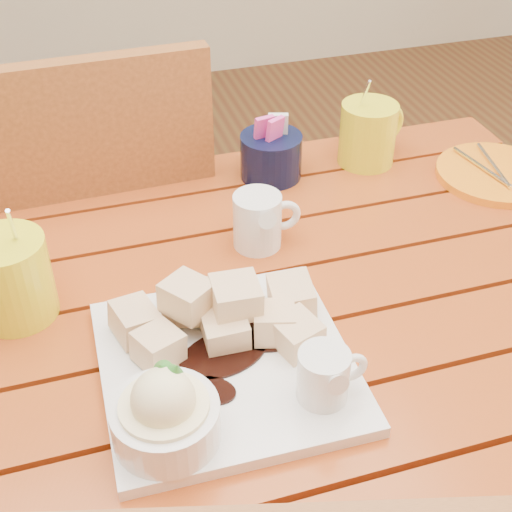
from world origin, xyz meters
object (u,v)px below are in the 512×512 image
object	(u,v)px
table	(223,370)
chair_far	(83,256)
dessert_plate	(215,365)
orange_saucer	(497,174)
coffee_mug_left	(8,277)
coffee_mug_right	(369,132)

from	to	relation	value
table	chair_far	world-z (taller)	chair_far
dessert_plate	chair_far	world-z (taller)	chair_far
orange_saucer	dessert_plate	bearing A→B (deg)	-151.15
orange_saucer	table	bearing A→B (deg)	-160.32
coffee_mug_left	table	bearing A→B (deg)	5.07
table	coffee_mug_left	xyz separation A→B (m)	(-0.25, 0.07, 0.17)
dessert_plate	coffee_mug_left	size ratio (longest dim) A/B	1.74
dessert_plate	orange_saucer	world-z (taller)	dessert_plate
coffee_mug_left	chair_far	xyz separation A→B (m)	(0.09, 0.38, -0.27)
table	chair_far	size ratio (longest dim) A/B	1.24
coffee_mug_left	coffee_mug_right	bearing A→B (deg)	42.80
dessert_plate	coffee_mug_left	bearing A→B (deg)	137.10
chair_far	table	bearing A→B (deg)	107.16
dessert_plate	chair_far	xyz separation A→B (m)	(-0.12, 0.58, -0.24)
coffee_mug_right	table	bearing A→B (deg)	-161.31
dessert_plate	coffee_mug_right	world-z (taller)	coffee_mug_right
coffee_mug_left	orange_saucer	xyz separation A→B (m)	(0.77, 0.11, -0.05)
dessert_plate	coffee_mug_right	xyz separation A→B (m)	(0.38, 0.42, 0.02)
table	coffee_mug_right	size ratio (longest dim) A/B	7.63
table	coffee_mug_right	xyz separation A→B (m)	(0.34, 0.30, 0.16)
orange_saucer	chair_far	distance (m)	0.76
table	orange_saucer	bearing A→B (deg)	19.68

